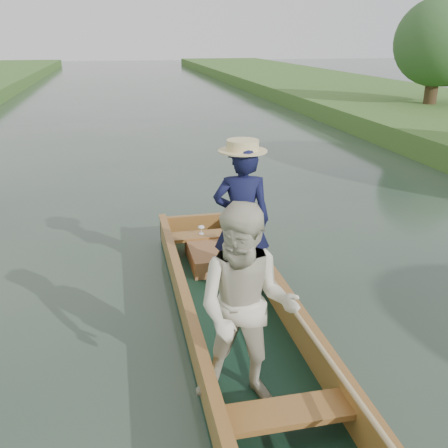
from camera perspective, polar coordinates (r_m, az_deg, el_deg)
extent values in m
plane|color=#283D30|center=(5.30, 1.39, -11.93)|extent=(120.00, 120.00, 0.00)
cylinder|color=#47331E|center=(19.46, 22.62, 14.11)|extent=(0.44, 0.44, 2.25)
sphere|color=#284F1F|center=(19.38, 23.27, 18.56)|extent=(2.92, 2.92, 2.92)
sphere|color=#284F1F|center=(19.98, 24.08, 17.31)|extent=(2.20, 2.20, 2.20)
cube|color=black|center=(5.28, 1.39, -11.56)|extent=(1.10, 5.00, 0.08)
cube|color=olive|center=(5.10, -4.27, -10.28)|extent=(0.08, 5.00, 0.32)
cube|color=olive|center=(5.31, 6.84, -9.04)|extent=(0.08, 5.00, 0.32)
cube|color=olive|center=(7.36, -3.03, -0.15)|extent=(1.10, 0.08, 0.32)
cube|color=olive|center=(5.01, -4.32, -8.51)|extent=(0.10, 5.00, 0.04)
cube|color=olive|center=(5.22, 6.93, -7.33)|extent=(0.10, 5.00, 0.04)
cube|color=olive|center=(6.83, -2.28, -1.32)|extent=(0.94, 0.30, 0.05)
cube|color=olive|center=(3.90, 7.25, -20.59)|extent=(0.94, 0.30, 0.05)
imported|color=#111337|center=(5.50, 2.04, 0.31)|extent=(0.69, 0.52, 1.73)
cylinder|color=beige|center=(5.27, 2.15, 8.73)|extent=(0.52, 0.52, 0.12)
imported|color=beige|center=(3.85, 2.56, -9.67)|extent=(0.99, 0.89, 1.67)
cube|color=#A94F36|center=(6.51, -0.25, -3.49)|extent=(0.85, 0.90, 0.22)
sphere|color=tan|center=(6.39, 2.15, -1.95)|extent=(0.18, 0.18, 0.18)
sphere|color=tan|center=(6.33, 2.18, -0.85)|extent=(0.14, 0.14, 0.14)
sphere|color=tan|center=(6.30, 1.75, -0.39)|extent=(0.05, 0.05, 0.05)
sphere|color=tan|center=(6.32, 2.62, -0.32)|extent=(0.05, 0.05, 0.05)
sphere|color=tan|center=(6.29, 2.30, -1.14)|extent=(0.05, 0.05, 0.05)
sphere|color=tan|center=(6.35, 1.48, -1.84)|extent=(0.06, 0.06, 0.06)
sphere|color=tan|center=(6.38, 2.89, -1.72)|extent=(0.06, 0.06, 0.06)
sphere|color=tan|center=(6.39, 1.80, -2.70)|extent=(0.07, 0.07, 0.07)
sphere|color=tan|center=(6.41, 2.59, -2.63)|extent=(0.07, 0.07, 0.07)
cylinder|color=silver|center=(6.81, -2.61, -1.11)|extent=(0.07, 0.07, 0.01)
cylinder|color=silver|center=(6.79, -2.62, -0.80)|extent=(0.01, 0.01, 0.08)
ellipsoid|color=silver|center=(6.77, -2.62, -0.37)|extent=(0.09, 0.09, 0.05)
cylinder|color=tan|center=(4.88, 7.42, -8.98)|extent=(0.04, 4.59, 0.20)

